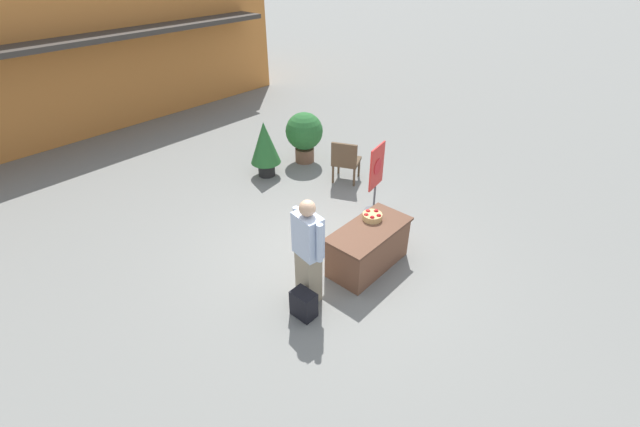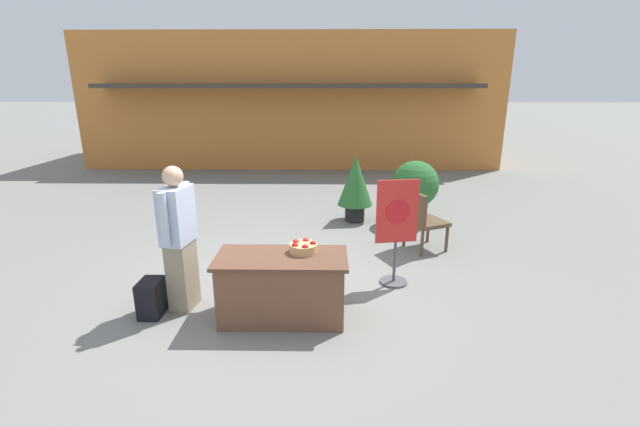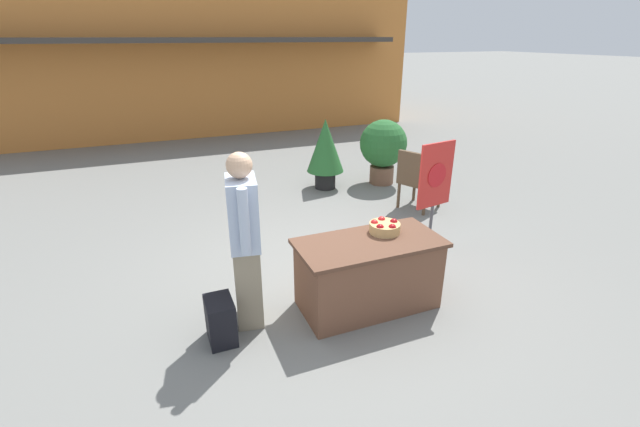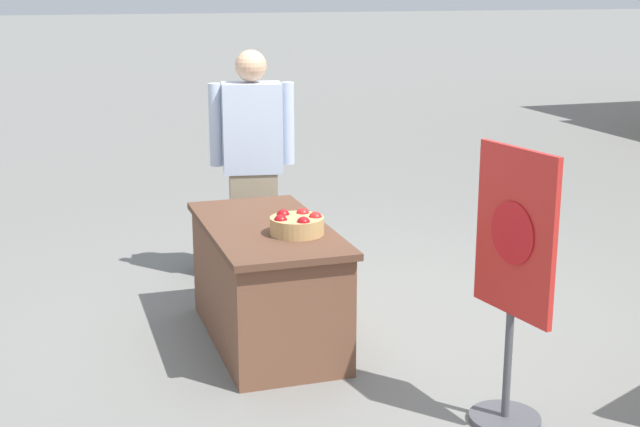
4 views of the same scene
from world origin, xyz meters
name	(u,v)px [view 1 (image 1 of 4)]	position (x,y,z in m)	size (l,w,h in m)	color
ground_plane	(330,256)	(0.00, 0.00, 0.00)	(120.00, 120.00, 0.00)	slate
storefront_building	(34,46)	(-0.38, 10.48, 2.01)	(12.81, 5.71, 4.02)	#C67533
display_table	(368,247)	(0.24, -0.60, 0.37)	(1.44, 0.71, 0.74)	brown
apple_basket	(372,216)	(0.47, -0.48, 0.79)	(0.31, 0.31, 0.13)	tan
person_visitor	(308,251)	(-0.94, -0.40, 0.86)	(0.33, 0.60, 1.69)	gray
backpack	(304,304)	(-1.26, -0.59, 0.21)	(0.24, 0.34, 0.42)	black
poster_board	(376,178)	(1.62, 0.27, 0.76)	(0.55, 0.36, 1.40)	#4C4C51
patio_chair	(345,160)	(2.21, 1.47, 0.53)	(0.73, 0.73, 0.96)	brown
potted_plant_near_left	(265,145)	(1.27, 2.98, 0.73)	(0.66, 0.66, 1.26)	black
potted_plant_far_left	(304,133)	(2.36, 2.84, 0.71)	(0.87, 0.87, 1.19)	brown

